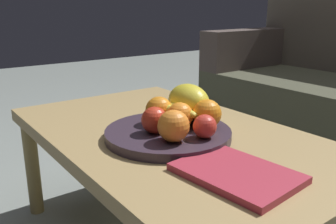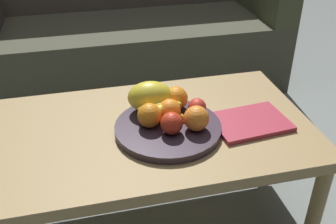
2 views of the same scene
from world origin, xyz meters
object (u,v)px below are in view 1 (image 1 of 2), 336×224
Objects in this scene: apple_front at (155,120)px; magazine at (237,173)px; coffee_table at (171,146)px; orange_front at (180,116)px; orange_right at (159,110)px; orange_back at (207,114)px; orange_left at (174,126)px; melon_large_front at (188,102)px; fruit_bowl at (168,134)px; banana_bunch at (174,115)px; apple_left at (205,126)px.

apple_front is 0.29× the size of magazine.
coffee_table is 14.17× the size of orange_front.
orange_right is 0.98× the size of orange_back.
orange_front is 0.91× the size of orange_left.
melon_large_front is 0.19m from orange_left.
orange_right is 1.11× the size of apple_front.
fruit_bowl is 0.06m from banana_bunch.
orange_right is 0.05m from banana_bunch.
orange_left reaches higher than orange_front.
coffee_table is at bearing 173.15° from orange_front.
apple_front is at bearing -43.42° from orange_right.
banana_bunch is 0.30m from magazine.
melon_large_front is at bearing 110.64° from fruit_bowl.
apple_left is (0.15, -0.07, -0.02)m from melon_large_front.
melon_large_front reaches higher than apple_front.
orange_front is (0.05, -0.07, -0.02)m from melon_large_front.
orange_back is at bearing 133.95° from apple_left.
apple_front is at bearing -75.02° from melon_large_front.
magazine is at bearing 6.13° from orange_left.
coffee_table is 0.12m from orange_front.
melon_large_front is 0.95× the size of banana_bunch.
fruit_bowl is at bearing -64.94° from banana_bunch.
melon_large_front is (-0.04, 0.10, 0.07)m from fruit_bowl.
orange_left is 0.08m from apple_front.
magazine is (0.17, -0.06, -0.05)m from apple_left.
orange_left is 0.14m from orange_back.
orange_left is (0.12, -0.15, -0.01)m from melon_large_front.
apple_left is at bearing -0.05° from coffee_table.
magazine reaches higher than coffee_table.
orange_left reaches higher than banana_bunch.
orange_back is at bearing 59.29° from orange_front.
banana_bunch is at bearing -7.85° from coffee_table.
orange_front is 0.08m from orange_back.
orange_right is (-0.02, -0.09, -0.01)m from melon_large_front.
banana_bunch reaches higher than magazine.
coffee_table is at bearing 172.15° from banana_bunch.
orange_left is 1.01× the size of orange_back.
melon_large_front is (-0.00, 0.07, 0.12)m from coffee_table.
orange_front is at bearing -176.50° from apple_left.
apple_left is at bearing -24.22° from melon_large_front.
orange_front is 0.46× the size of banana_bunch.
orange_front is 0.92× the size of orange_back.
apple_front reaches higher than banana_bunch.
apple_front is (0.06, -0.06, -0.00)m from orange_right.
apple_front is 0.14m from apple_left.
magazine is (0.32, -0.13, -0.07)m from melon_large_front.
orange_back reaches higher than fruit_bowl.
orange_back is at bearing 42.60° from banana_bunch.
melon_large_front is 0.10m from orange_right.
fruit_bowl reaches higher than magazine.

